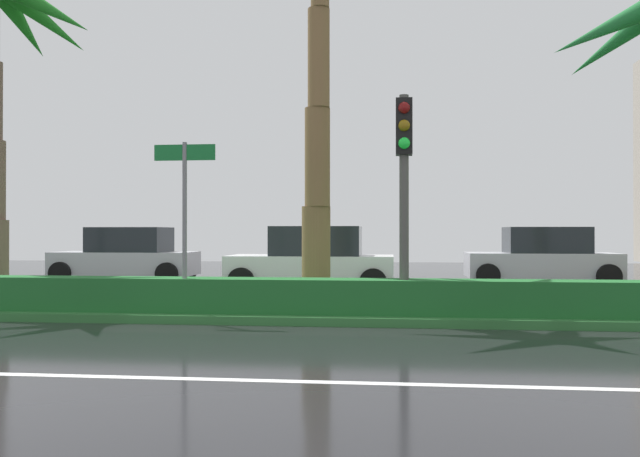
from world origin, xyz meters
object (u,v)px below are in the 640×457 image
(traffic_signal_median_right, at_px, (404,163))
(street_name_sign, at_px, (185,203))
(car_in_traffic_second, at_px, (127,256))
(car_in_traffic_fourth, at_px, (542,257))
(car_in_traffic_third, at_px, (313,261))

(traffic_signal_median_right, relative_size, street_name_sign, 1.26)
(car_in_traffic_second, height_order, car_in_traffic_fourth, same)
(street_name_sign, distance_m, car_in_traffic_second, 9.64)
(traffic_signal_median_right, height_order, car_in_traffic_fourth, traffic_signal_median_right)
(street_name_sign, bearing_deg, car_in_traffic_fourth, 47.48)
(street_name_sign, height_order, car_in_traffic_third, street_name_sign)
(car_in_traffic_second, height_order, car_in_traffic_third, same)
(car_in_traffic_third, relative_size, car_in_traffic_fourth, 1.00)
(traffic_signal_median_right, height_order, street_name_sign, traffic_signal_median_right)
(car_in_traffic_fourth, bearing_deg, traffic_signal_median_right, 64.19)
(car_in_traffic_third, height_order, car_in_traffic_fourth, same)
(traffic_signal_median_right, relative_size, car_in_traffic_third, 0.88)
(traffic_signal_median_right, bearing_deg, car_in_traffic_fourth, 64.19)
(traffic_signal_median_right, height_order, car_in_traffic_third, traffic_signal_median_right)
(street_name_sign, relative_size, car_in_traffic_second, 0.70)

